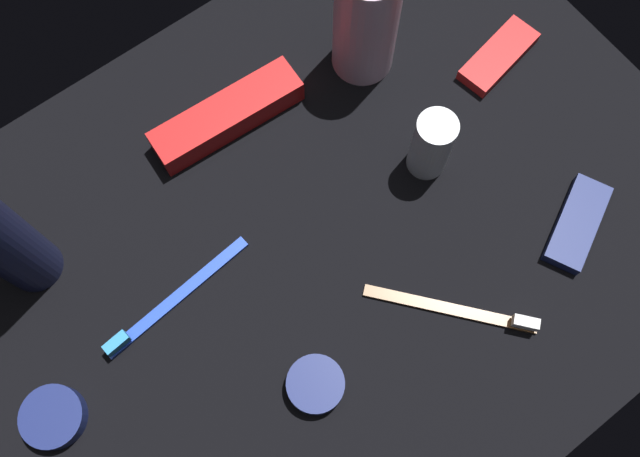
# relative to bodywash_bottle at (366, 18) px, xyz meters

# --- Properties ---
(ground_plane) EXTENTS (0.84, 0.64, 0.01)m
(ground_plane) POSITION_rel_bodywash_bottle_xyz_m (0.17, 0.15, -0.09)
(ground_plane) COLOR black
(bodywash_bottle) EXTENTS (0.07, 0.07, 0.18)m
(bodywash_bottle) POSITION_rel_bodywash_bottle_xyz_m (0.00, 0.00, 0.00)
(bodywash_bottle) COLOR silver
(bodywash_bottle) RESTS_ON ground_plane
(deodorant_stick) EXTENTS (0.04, 0.04, 0.09)m
(deodorant_stick) POSITION_rel_bodywash_bottle_xyz_m (0.02, 0.14, -0.04)
(deodorant_stick) COLOR silver
(deodorant_stick) RESTS_ON ground_plane
(toothbrush_blue) EXTENTS (0.18, 0.03, 0.02)m
(toothbrush_blue) POSITION_rel_bodywash_bottle_xyz_m (0.34, 0.11, -0.07)
(toothbrush_blue) COLOR blue
(toothbrush_blue) RESTS_ON ground_plane
(toothbrush_brown) EXTENTS (0.13, 0.15, 0.02)m
(toothbrush_brown) POSITION_rel_bodywash_bottle_xyz_m (0.10, 0.30, -0.07)
(toothbrush_brown) COLOR brown
(toothbrush_brown) RESTS_ON ground_plane
(toothpaste_box_red) EXTENTS (0.18, 0.05, 0.03)m
(toothpaste_box_red) POSITION_rel_bodywash_bottle_xyz_m (0.17, -0.03, -0.06)
(toothpaste_box_red) COLOR red
(toothpaste_box_red) RESTS_ON ground_plane
(snack_bar_navy) EXTENTS (0.11, 0.08, 0.01)m
(snack_bar_navy) POSITION_rel_bodywash_bottle_xyz_m (-0.06, 0.30, -0.07)
(snack_bar_navy) COLOR navy
(snack_bar_navy) RESTS_ON ground_plane
(snack_bar_red) EXTENTS (0.11, 0.06, 0.01)m
(snack_bar_red) POSITION_rel_bodywash_bottle_xyz_m (-0.13, 0.10, -0.07)
(snack_bar_red) COLOR red
(snack_bar_red) RESTS_ON ground_plane
(cream_tin_left) EXTENTS (0.06, 0.06, 0.02)m
(cream_tin_left) POSITION_rel_bodywash_bottle_xyz_m (0.27, 0.27, -0.07)
(cream_tin_left) COLOR navy
(cream_tin_left) RESTS_ON ground_plane
(cream_tin_right) EXTENTS (0.06, 0.06, 0.02)m
(cream_tin_right) POSITION_rel_bodywash_bottle_xyz_m (0.49, 0.14, -0.07)
(cream_tin_right) COLOR navy
(cream_tin_right) RESTS_ON ground_plane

